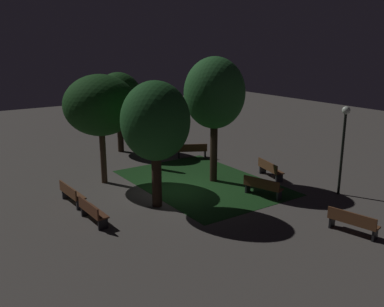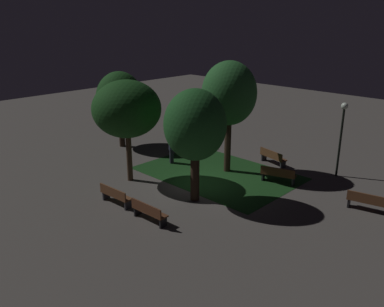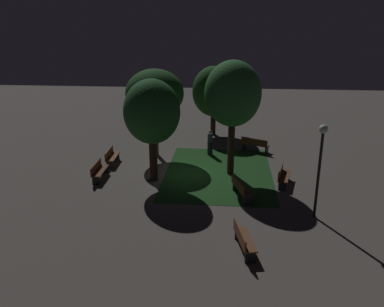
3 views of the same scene
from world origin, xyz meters
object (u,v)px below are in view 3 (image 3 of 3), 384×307
object	(u,v)px
bench_front_right	(99,170)
bench_near_trees	(112,156)
bench_front_left	(255,144)
bench_path_side	(240,188)
tree_tall_center	(155,94)
tree_left_canopy	(214,92)
bench_by_lamp	(283,176)
bench_lawn_edge	(243,239)
lamp_post_near_wall	(321,155)
pedestrian	(210,142)
tree_lawn_side	(233,94)
tree_back_right	(152,112)

from	to	relation	value
bench_front_right	bench_near_trees	bearing A→B (deg)	180.00
bench_front_left	bench_path_side	xyz separation A→B (m)	(7.21, -1.09, 0.00)
bench_near_trees	bench_path_side	world-z (taller)	same
bench_front_right	tree_tall_center	distance (m)	5.92
tree_left_canopy	bench_by_lamp	bearing A→B (deg)	23.23
bench_near_trees	bench_by_lamp	bearing A→B (deg)	76.97
bench_front_left	bench_lawn_edge	bearing A→B (deg)	-5.27
bench_by_lamp	lamp_post_near_wall	world-z (taller)	lamp_post_near_wall
bench_front_left	pedestrian	size ratio (longest dim) A/B	1.13
bench_front_right	lamp_post_near_wall	size ratio (longest dim) A/B	0.45
tree_left_canopy	tree_tall_center	size ratio (longest dim) A/B	0.94
tree_left_canopy	bench_near_trees	bearing A→B (deg)	-38.69
bench_front_right	lamp_post_near_wall	xyz separation A→B (m)	(3.40, 10.54, 2.33)
tree_lawn_side	bench_front_right	bearing A→B (deg)	-78.61
bench_front_left	tree_tall_center	distance (m)	7.18
tree_left_canopy	lamp_post_near_wall	xyz separation A→B (m)	(12.83, 4.89, -0.37)
bench_near_trees	tree_lawn_side	size ratio (longest dim) A/B	0.30
lamp_post_near_wall	tree_left_canopy	bearing A→B (deg)	-159.12
tree_left_canopy	tree_back_right	size ratio (longest dim) A/B	0.94
bench_by_lamp	pedestrian	size ratio (longest dim) A/B	1.16
bench_lawn_edge	bench_by_lamp	distance (m)	6.82
bench_path_side	pedestrian	world-z (taller)	pedestrian
bench_by_lamp	bench_lawn_edge	bearing A→B (deg)	-18.90
tree_tall_center	pedestrian	bearing A→B (deg)	95.82
bench_front_left	tree_tall_center	bearing A→B (deg)	-78.05
tree_left_canopy	pedestrian	size ratio (longest dim) A/B	3.11
tree_tall_center	bench_front_right	bearing A→B (deg)	-28.54
bench_path_side	tree_left_canopy	distance (m)	11.52
bench_lawn_edge	tree_left_canopy	world-z (taller)	tree_left_canopy
bench_near_trees	bench_front_right	size ratio (longest dim) A/B	1.00
bench_front_left	tree_left_canopy	xyz separation A→B (m)	(-3.85, -2.87, 2.70)
tree_left_canopy	pedestrian	world-z (taller)	tree_left_canopy
bench_front_right	bench_front_left	xyz separation A→B (m)	(-5.58, 8.52, 0.00)
bench_front_right	tree_left_canopy	distance (m)	11.32
bench_lawn_edge	tree_lawn_side	distance (m)	8.66
bench_lawn_edge	bench_by_lamp	xyz separation A→B (m)	(-6.45, 2.21, 0.00)
bench_front_left	tree_lawn_side	size ratio (longest dim) A/B	0.30
bench_front_right	tree_back_right	xyz separation A→B (m)	(-0.09, 2.94, 3.16)
bench_front_right	tree_lawn_side	xyz separation A→B (m)	(-1.40, 6.96, 3.91)
bench_path_side	bench_front_left	bearing A→B (deg)	171.40
bench_near_trees	lamp_post_near_wall	distance (m)	12.24
bench_by_lamp	pedestrian	xyz separation A→B (m)	(-4.46, -3.96, 0.37)
bench_lawn_edge	tree_left_canopy	xyz separation A→B (m)	(-15.74, -1.77, 2.70)
bench_by_lamp	tree_tall_center	distance (m)	9.05
tree_left_canopy	pedestrian	xyz separation A→B (m)	(4.82, 0.02, -2.33)
bench_front_right	pedestrian	world-z (taller)	pedestrian
bench_front_left	pedestrian	xyz separation A→B (m)	(0.97, -2.85, 0.37)
bench_front_left	lamp_post_near_wall	bearing A→B (deg)	12.70
tree_lawn_side	pedestrian	distance (m)	4.94
bench_path_side	bench_lawn_edge	size ratio (longest dim) A/B	1.00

